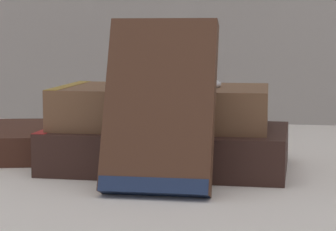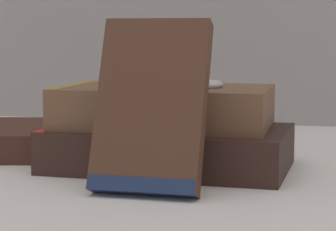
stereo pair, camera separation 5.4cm
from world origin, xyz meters
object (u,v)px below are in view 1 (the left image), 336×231
object	(u,v)px
book_flat_top	(158,106)
book_leaning_front	(156,112)
pocket_watch	(196,84)
book_flat_bottom	(163,148)

from	to	relation	value
book_flat_top	book_leaning_front	xyz separation A→B (m)	(0.02, -0.11, 0.01)
book_leaning_front	pocket_watch	world-z (taller)	book_leaning_front
pocket_watch	book_flat_top	bearing A→B (deg)	-178.37
book_leaning_front	book_flat_top	bearing A→B (deg)	99.46
book_flat_top	book_flat_bottom	bearing A→B (deg)	-56.40
book_flat_bottom	pocket_watch	world-z (taller)	pocket_watch
book_flat_bottom	book_leaning_front	world-z (taller)	book_leaning_front
book_flat_bottom	pocket_watch	size ratio (longest dim) A/B	4.39
book_flat_top	book_leaning_front	size ratio (longest dim) A/B	1.43
book_flat_top	pocket_watch	world-z (taller)	pocket_watch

